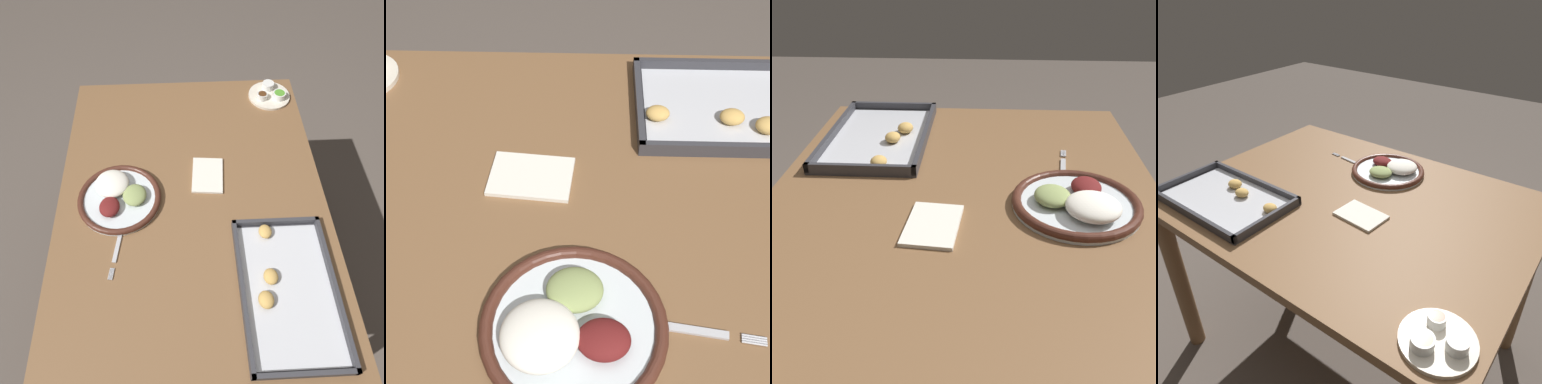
% 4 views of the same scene
% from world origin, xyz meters
% --- Properties ---
extents(ground_plane, '(8.00, 8.00, 0.00)m').
position_xyz_m(ground_plane, '(0.00, 0.00, 0.00)').
color(ground_plane, '#564C44').
extents(dining_table, '(1.15, 0.87, 0.71)m').
position_xyz_m(dining_table, '(0.00, 0.00, 0.61)').
color(dining_table, brown).
rests_on(dining_table, ground_plane).
extents(dinner_plate, '(0.27, 0.27, 0.05)m').
position_xyz_m(dinner_plate, '(-0.01, -0.23, 0.72)').
color(dinner_plate, silver).
rests_on(dinner_plate, dining_table).
extents(fork, '(0.20, 0.04, 0.00)m').
position_xyz_m(fork, '(0.16, -0.23, 0.71)').
color(fork, '#B2B2B7').
rests_on(fork, dining_table).
extents(baking_tray, '(0.44, 0.27, 0.04)m').
position_xyz_m(baking_tray, '(0.32, 0.24, 0.72)').
color(baking_tray, '#333338').
rests_on(baking_tray, dining_table).
extents(napkin, '(0.15, 0.11, 0.01)m').
position_xyz_m(napkin, '(-0.09, 0.06, 0.71)').
color(napkin, silver).
rests_on(napkin, dining_table).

